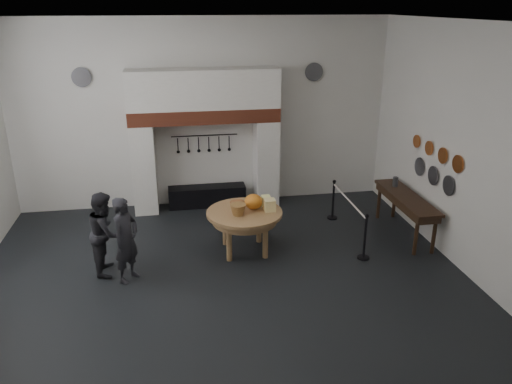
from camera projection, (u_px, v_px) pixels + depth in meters
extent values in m
cube|color=black|center=(224.00, 282.00, 9.10)|extent=(9.00, 8.00, 0.02)
cube|color=silver|center=(217.00, 22.00, 7.50)|extent=(9.00, 8.00, 0.02)
cube|color=silver|center=(203.00, 114.00, 11.99)|extent=(9.00, 0.02, 4.50)
cube|color=silver|center=(265.00, 293.00, 4.62)|extent=(9.00, 0.02, 4.50)
cube|color=silver|center=(468.00, 151.00, 9.01)|extent=(0.02, 8.00, 4.50)
cube|color=silver|center=(144.00, 169.00, 11.85)|extent=(0.55, 0.70, 2.15)
cube|color=silver|center=(266.00, 162.00, 12.32)|extent=(0.55, 0.70, 2.15)
cube|color=#9E442B|center=(204.00, 115.00, 11.64)|extent=(3.50, 0.72, 0.32)
cube|color=silver|center=(203.00, 89.00, 11.43)|extent=(3.50, 0.70, 0.90)
cube|color=black|center=(207.00, 196.00, 12.44)|extent=(1.90, 0.45, 0.50)
cylinder|color=black|center=(204.00, 135.00, 12.09)|extent=(1.60, 0.02, 0.02)
cylinder|color=#A77B4E|center=(244.00, 213.00, 9.94)|extent=(1.56, 1.56, 0.07)
ellipsoid|color=orange|center=(253.00, 202.00, 10.00)|extent=(0.36, 0.36, 0.31)
cube|color=#F5E192|center=(270.00, 205.00, 9.92)|extent=(0.22, 0.22, 0.24)
cube|color=#FEFF98|center=(266.00, 201.00, 10.20)|extent=(0.18, 0.18, 0.20)
cone|color=#A1653B|center=(238.00, 210.00, 9.73)|extent=(0.33, 0.33, 0.22)
ellipsoid|color=#925F34|center=(237.00, 202.00, 10.22)|extent=(0.31, 0.18, 0.13)
imported|color=black|center=(126.00, 240.00, 8.91)|extent=(0.65, 0.70, 1.60)
imported|color=black|center=(105.00, 233.00, 9.22)|extent=(0.61, 0.78, 1.58)
cube|color=#322012|center=(407.00, 197.00, 10.66)|extent=(0.55, 2.20, 0.06)
cylinder|color=#4B4B50|center=(395.00, 182.00, 11.17)|extent=(0.12, 0.12, 0.22)
cylinder|color=#C6662D|center=(458.00, 164.00, 9.30)|extent=(0.03, 0.34, 0.34)
cylinder|color=#C6662D|center=(443.00, 156.00, 9.81)|extent=(0.03, 0.32, 0.32)
cylinder|color=#C6662D|center=(429.00, 148.00, 10.31)|extent=(0.03, 0.30, 0.30)
cylinder|color=#C6662D|center=(417.00, 141.00, 10.82)|extent=(0.03, 0.28, 0.28)
cylinder|color=#4C4C51|center=(449.00, 185.00, 9.66)|extent=(0.03, 0.40, 0.40)
cylinder|color=#4C4C51|center=(433.00, 176.00, 10.21)|extent=(0.03, 0.40, 0.40)
cylinder|color=#4C4C51|center=(419.00, 167.00, 10.77)|extent=(0.03, 0.40, 0.40)
cylinder|color=#4C4C51|center=(82.00, 77.00, 11.19)|extent=(0.44, 0.03, 0.44)
cylinder|color=#4C4C51|center=(314.00, 72.00, 12.04)|extent=(0.44, 0.03, 0.44)
cylinder|color=black|center=(365.00, 238.00, 9.77)|extent=(0.05, 0.05, 0.90)
cylinder|color=black|center=(333.00, 201.00, 11.61)|extent=(0.05, 0.05, 0.90)
cylinder|color=silver|center=(349.00, 200.00, 10.55)|extent=(0.04, 2.00, 0.04)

